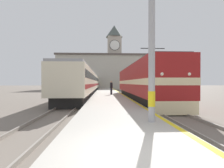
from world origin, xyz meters
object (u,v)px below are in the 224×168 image
at_px(person_on_platform, 111,87).
at_px(clock_tower, 114,54).
at_px(locomotive_train, 141,82).
at_px(catenary_mast, 154,18).
at_px(passenger_train, 88,83).

bearing_deg(person_on_platform, clock_tower, 85.83).
xyz_separation_m(locomotive_train, catenary_mast, (-2.16, -12.36, 2.49)).
distance_m(locomotive_train, passenger_train, 14.07).
bearing_deg(clock_tower, locomotive_train, -89.80).
bearing_deg(locomotive_train, person_on_platform, 130.92).
distance_m(locomotive_train, person_on_platform, 4.76).
relative_size(catenary_mast, clock_tower, 0.36).
bearing_deg(passenger_train, person_on_platform, -66.58).
relative_size(locomotive_train, catenary_mast, 2.31).
bearing_deg(clock_tower, person_on_platform, -94.17).
distance_m(locomotive_train, catenary_mast, 12.79).
distance_m(passenger_train, catenary_mast, 25.22).
bearing_deg(catenary_mast, person_on_platform, 93.36).
relative_size(passenger_train, catenary_mast, 4.75).
distance_m(passenger_train, clock_tower, 33.98).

